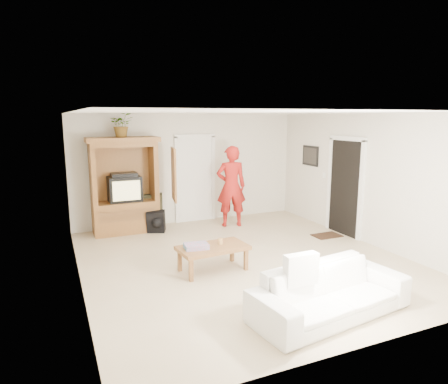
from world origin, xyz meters
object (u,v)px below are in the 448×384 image
(coffee_table, at_px, (213,249))
(armoire, at_px, (126,192))
(sofa, at_px, (330,292))
(man, at_px, (231,186))

(coffee_table, bearing_deg, armoire, 102.72)
(armoire, relative_size, coffee_table, 1.77)
(sofa, xyz_separation_m, coffee_table, (-0.82, 2.01, 0.05))
(man, bearing_deg, armoire, 3.25)
(armoire, bearing_deg, coffee_table, -72.88)
(armoire, relative_size, man, 1.12)
(man, relative_size, sofa, 0.87)
(armoire, height_order, man, armoire)
(man, xyz_separation_m, sofa, (-0.62, -4.43, -0.63))
(coffee_table, bearing_deg, sofa, -72.29)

